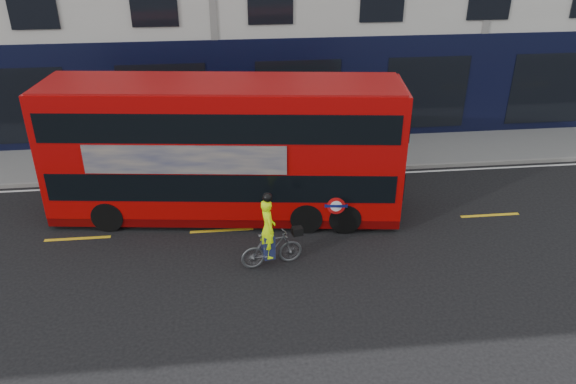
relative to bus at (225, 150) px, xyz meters
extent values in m
plane|color=black|center=(-0.22, -2.50, -2.07)|extent=(120.00, 120.00, 0.00)
cube|color=slate|center=(-0.22, 4.00, -2.01)|extent=(60.00, 3.00, 0.12)
cube|color=gray|center=(-0.22, 2.50, -2.01)|extent=(60.00, 0.12, 0.13)
cube|color=black|center=(-0.22, 5.48, -0.07)|extent=(50.00, 0.08, 4.00)
cube|color=silver|center=(-0.22, 2.20, -2.07)|extent=(58.00, 0.10, 0.01)
cube|color=#AA0706|center=(-0.04, 0.01, 0.13)|extent=(10.17, 3.50, 3.58)
cube|color=#550303|center=(-0.04, 0.01, -1.80)|extent=(10.16, 3.45, 0.27)
cube|color=black|center=(-0.04, 0.01, -0.67)|extent=(9.78, 3.49, 0.82)
cube|color=black|center=(-0.04, 0.01, 1.05)|extent=(9.78, 3.49, 0.82)
cube|color=maroon|center=(-0.04, 0.01, 1.93)|extent=(9.96, 3.38, 0.07)
cube|color=black|center=(4.92, -0.62, -0.67)|extent=(0.30, 2.03, 0.82)
cube|color=black|center=(4.92, -0.62, 1.05)|extent=(0.30, 2.03, 0.82)
cube|color=black|center=(-5.00, 0.64, -0.67)|extent=(0.30, 2.03, 0.82)
cube|color=tan|center=(-1.08, -1.03, 0.19)|extent=(5.40, 0.72, 0.82)
cylinder|color=red|center=(2.96, -1.54, -1.17)|extent=(0.51, 0.08, 0.51)
cylinder|color=white|center=(2.96, -1.55, -1.17)|extent=(0.33, 0.06, 0.33)
cube|color=#0C1459|center=(2.96, -1.55, -1.17)|extent=(0.63, 0.10, 0.08)
cylinder|color=black|center=(3.38, -0.43, -1.62)|extent=(1.19, 2.41, 0.91)
cylinder|color=black|center=(2.30, -0.29, -1.62)|extent=(1.19, 2.41, 0.91)
cylinder|color=black|center=(-3.27, 0.42, -1.62)|extent=(1.19, 2.41, 0.91)
imported|color=#4F5255|center=(1.06, -2.86, -1.58)|extent=(1.68, 0.76, 0.97)
imported|color=#C7FE07|center=(0.97, -2.88, -0.95)|extent=(0.49, 0.64, 1.59)
cube|color=black|center=(1.73, -2.73, -1.18)|extent=(0.30, 0.25, 0.20)
cube|color=#1A2046|center=(0.97, -2.88, -1.47)|extent=(0.34, 0.40, 0.65)
sphere|color=black|center=(0.97, -2.88, -0.08)|extent=(0.24, 0.24, 0.24)
camera|label=1|loc=(0.16, -14.86, 6.26)|focal=35.00mm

